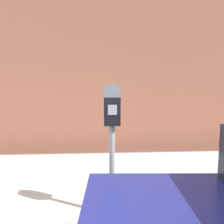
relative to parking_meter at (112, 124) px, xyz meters
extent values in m
cube|color=#BCB7AD|center=(-0.36, 1.17, -1.23)|extent=(24.00, 2.80, 0.14)
cube|color=#935642|center=(-0.36, 3.24, 2.00)|extent=(24.00, 0.30, 6.59)
cylinder|color=gray|center=(0.00, 0.00, -0.59)|extent=(0.07, 0.07, 1.14)
cube|color=black|center=(0.00, 0.00, 0.15)|extent=(0.19, 0.14, 0.33)
cube|color=gray|center=(0.00, -0.08, 0.18)|extent=(0.11, 0.01, 0.12)
cylinder|color=slate|center=(0.00, 0.00, 0.37)|extent=(0.21, 0.11, 0.21)
camera|label=1|loc=(-0.16, -2.58, 0.43)|focal=35.00mm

